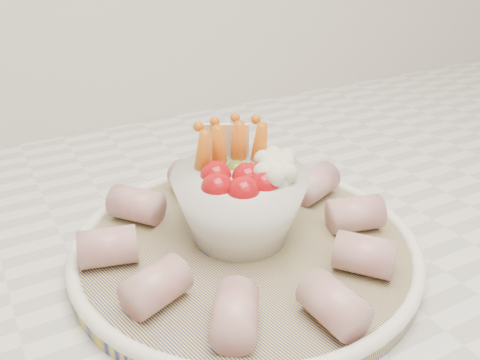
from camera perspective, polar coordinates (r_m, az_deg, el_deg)
serving_platter at (r=0.49m, az=0.56°, el=-7.23°), size 0.37×0.37×0.02m
veggie_bowl at (r=0.47m, az=0.07°, el=-2.02°), size 0.12×0.12×0.10m
cured_meat_rolls at (r=0.47m, az=0.48°, el=-5.20°), size 0.27×0.27×0.03m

